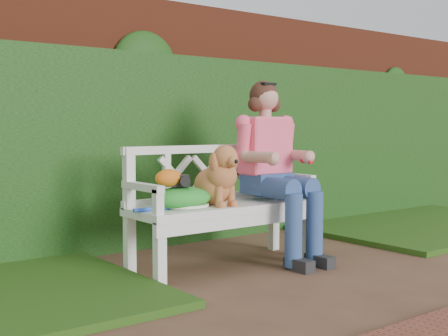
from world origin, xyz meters
TOP-DOWN VIEW (x-y plane):
  - ground at (0.00, 0.00)m, footprint 60.00×60.00m
  - brick_wall at (0.00, 1.90)m, footprint 10.00×0.30m
  - ivy_hedge at (0.00, 1.68)m, footprint 10.00×0.18m
  - grass_right at (2.40, 0.90)m, footprint 2.60×2.00m
  - garden_bench at (-0.35, 0.71)m, footprint 1.63×0.73m
  - seated_woman at (0.09, 0.69)m, footprint 0.85×0.96m
  - dog at (-0.46, 0.65)m, footprint 0.39×0.47m
  - tennis_racket at (-0.74, 0.67)m, footprint 0.68×0.40m
  - green_bag at (-0.75, 0.69)m, footprint 0.52×0.44m
  - camera_item at (-0.77, 0.67)m, footprint 0.15×0.14m
  - baseball_glove at (-0.86, 0.69)m, footprint 0.24×0.22m

SIDE VIEW (x-z plane):
  - ground at x=0.00m, z-range 0.00..0.00m
  - grass_right at x=2.40m, z-range 0.00..0.05m
  - garden_bench at x=-0.35m, z-range 0.00..0.48m
  - tennis_racket at x=-0.74m, z-range 0.48..0.51m
  - green_bag at x=-0.75m, z-range 0.48..0.64m
  - camera_item at x=-0.77m, z-range 0.64..0.72m
  - baseball_glove at x=-0.86m, z-range 0.64..0.76m
  - dog at x=-0.46m, z-range 0.48..0.94m
  - seated_woman at x=0.09m, z-range 0.00..1.43m
  - ivy_hedge at x=0.00m, z-range 0.00..1.70m
  - brick_wall at x=0.00m, z-range 0.00..2.20m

